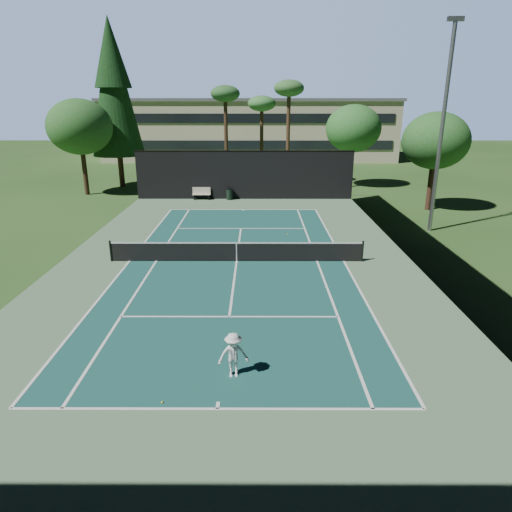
{
  "coord_description": "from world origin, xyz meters",
  "views": [
    {
      "loc": [
        1.05,
        -22.0,
        7.68
      ],
      "look_at": [
        1.0,
        -3.0,
        1.3
      ],
      "focal_mm": 32.0,
      "sensor_mm": 36.0,
      "label": 1
    }
  ],
  "objects_px": {
    "tennis_ball_a": "(162,402)",
    "trash_bin": "(229,194)",
    "player": "(233,355)",
    "tennis_ball_d": "(145,234)",
    "tennis_net": "(236,251)",
    "park_bench": "(201,193)",
    "tennis_ball_b": "(168,256)",
    "tennis_ball_c": "(288,234)"
  },
  "relations": [
    {
      "from": "tennis_net",
      "to": "tennis_ball_a",
      "type": "xyz_separation_m",
      "value": [
        -1.51,
        -11.64,
        -0.52
      ]
    },
    {
      "from": "player",
      "to": "tennis_ball_b",
      "type": "bearing_deg",
      "value": 100.29
    },
    {
      "from": "tennis_ball_b",
      "to": "tennis_ball_c",
      "type": "xyz_separation_m",
      "value": [
        6.58,
        4.16,
        0.0
      ]
    },
    {
      "from": "tennis_ball_a",
      "to": "tennis_ball_c",
      "type": "height_order",
      "value": "tennis_ball_c"
    },
    {
      "from": "tennis_net",
      "to": "tennis_ball_c",
      "type": "relative_size",
      "value": 182.31
    },
    {
      "from": "player",
      "to": "tennis_ball_b",
      "type": "relative_size",
      "value": 21.76
    },
    {
      "from": "tennis_ball_a",
      "to": "tennis_ball_d",
      "type": "bearing_deg",
      "value": 104.67
    },
    {
      "from": "tennis_net",
      "to": "tennis_ball_a",
      "type": "distance_m",
      "value": 11.74
    },
    {
      "from": "tennis_net",
      "to": "park_bench",
      "type": "xyz_separation_m",
      "value": [
        -3.62,
        15.79,
        -0.01
      ]
    },
    {
      "from": "tennis_net",
      "to": "player",
      "type": "bearing_deg",
      "value": -88.0
    },
    {
      "from": "tennis_ball_d",
      "to": "tennis_net",
      "type": "bearing_deg",
      "value": -40.3
    },
    {
      "from": "tennis_ball_c",
      "to": "park_bench",
      "type": "height_order",
      "value": "park_bench"
    },
    {
      "from": "tennis_ball_a",
      "to": "tennis_ball_b",
      "type": "xyz_separation_m",
      "value": [
        -2.15,
        12.47,
        -0.0
      ]
    },
    {
      "from": "tennis_ball_a",
      "to": "tennis_net",
      "type": "bearing_deg",
      "value": 82.63
    },
    {
      "from": "tennis_ball_a",
      "to": "trash_bin",
      "type": "distance_m",
      "value": 27.34
    },
    {
      "from": "tennis_net",
      "to": "tennis_ball_b",
      "type": "height_order",
      "value": "tennis_net"
    },
    {
      "from": "tennis_net",
      "to": "tennis_ball_d",
      "type": "bearing_deg",
      "value": 139.7
    },
    {
      "from": "park_bench",
      "to": "tennis_ball_d",
      "type": "bearing_deg",
      "value": -101.64
    },
    {
      "from": "tennis_ball_d",
      "to": "player",
      "type": "bearing_deg",
      "value": -67.89
    },
    {
      "from": "tennis_ball_a",
      "to": "tennis_ball_d",
      "type": "relative_size",
      "value": 0.89
    },
    {
      "from": "tennis_ball_b",
      "to": "tennis_ball_a",
      "type": "bearing_deg",
      "value": -80.22
    },
    {
      "from": "tennis_net",
      "to": "park_bench",
      "type": "distance_m",
      "value": 16.2
    },
    {
      "from": "player",
      "to": "tennis_ball_c",
      "type": "xyz_separation_m",
      "value": [
        2.56,
        15.32,
        -0.67
      ]
    },
    {
      "from": "tennis_ball_c",
      "to": "tennis_ball_a",
      "type": "bearing_deg",
      "value": -104.91
    },
    {
      "from": "tennis_ball_a",
      "to": "tennis_ball_c",
      "type": "relative_size",
      "value": 0.96
    },
    {
      "from": "tennis_ball_d",
      "to": "park_bench",
      "type": "xyz_separation_m",
      "value": [
        2.23,
        10.83,
        0.51
      ]
    },
    {
      "from": "tennis_ball_c",
      "to": "trash_bin",
      "type": "xyz_separation_m",
      "value": [
        -4.19,
        10.7,
        0.44
      ]
    },
    {
      "from": "tennis_ball_d",
      "to": "tennis_ball_c",
      "type": "bearing_deg",
      "value": 0.25
    },
    {
      "from": "player",
      "to": "tennis_ball_a",
      "type": "bearing_deg",
      "value": -154.42
    },
    {
      "from": "tennis_ball_a",
      "to": "tennis_ball_d",
      "type": "height_order",
      "value": "tennis_ball_d"
    },
    {
      "from": "park_bench",
      "to": "tennis_net",
      "type": "bearing_deg",
      "value": -77.1
    },
    {
      "from": "player",
      "to": "tennis_ball_b",
      "type": "xyz_separation_m",
      "value": [
        -4.02,
        11.16,
        -0.67
      ]
    },
    {
      "from": "tennis_ball_c",
      "to": "tennis_ball_d",
      "type": "relative_size",
      "value": 0.92
    },
    {
      "from": "tennis_ball_d",
      "to": "tennis_ball_b",
      "type": "bearing_deg",
      "value": -62.0
    },
    {
      "from": "tennis_ball_c",
      "to": "tennis_ball_d",
      "type": "distance_m",
      "value": 8.77
    },
    {
      "from": "player",
      "to": "tennis_ball_a",
      "type": "height_order",
      "value": "player"
    },
    {
      "from": "tennis_ball_c",
      "to": "park_bench",
      "type": "xyz_separation_m",
      "value": [
        -6.54,
        10.79,
        0.51
      ]
    },
    {
      "from": "tennis_ball_d",
      "to": "trash_bin",
      "type": "xyz_separation_m",
      "value": [
        4.58,
        10.74,
        0.44
      ]
    },
    {
      "from": "tennis_ball_d",
      "to": "tennis_ball_a",
      "type": "bearing_deg",
      "value": -75.33
    },
    {
      "from": "tennis_net",
      "to": "tennis_ball_a",
      "type": "bearing_deg",
      "value": -97.37
    },
    {
      "from": "tennis_ball_c",
      "to": "trash_bin",
      "type": "relative_size",
      "value": 0.07
    },
    {
      "from": "tennis_ball_c",
      "to": "tennis_ball_d",
      "type": "bearing_deg",
      "value": -179.75
    }
  ]
}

